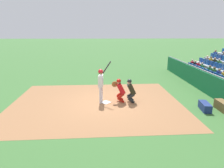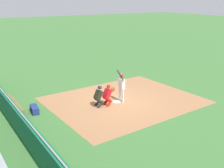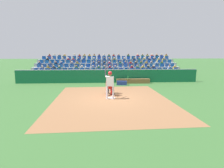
% 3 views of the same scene
% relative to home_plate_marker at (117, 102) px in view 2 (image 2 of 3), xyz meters
% --- Properties ---
extents(ground_plane, '(160.00, 160.00, 0.00)m').
position_rel_home_plate_marker_xyz_m(ground_plane, '(0.00, 0.00, -0.02)').
color(ground_plane, '#3A6B32').
extents(infield_dirt_patch, '(7.43, 9.01, 0.01)m').
position_rel_home_plate_marker_xyz_m(infield_dirt_patch, '(0.00, 0.50, -0.01)').
color(infield_dirt_patch, '#986843').
rests_on(infield_dirt_patch, ground_plane).
extents(home_plate_marker, '(0.62, 0.62, 0.02)m').
position_rel_home_plate_marker_xyz_m(home_plate_marker, '(0.00, 0.00, 0.00)').
color(home_plate_marker, white).
rests_on(home_plate_marker, infield_dirt_patch).
extents(batter_at_plate, '(0.58, 0.69, 2.15)m').
position_rel_home_plate_marker_xyz_m(batter_at_plate, '(0.11, 0.24, 1.09)').
color(batter_at_plate, silver).
rests_on(batter_at_plate, ground_plane).
extents(catcher_crouching, '(0.48, 0.73, 1.28)m').
position_rel_home_plate_marker_xyz_m(catcher_crouching, '(0.12, -0.75, 0.70)').
color(catcher_crouching, red).
rests_on(catcher_crouching, ground_plane).
extents(home_plate_umpire, '(0.46, 0.47, 1.28)m').
position_rel_home_plate_marker_xyz_m(home_plate_umpire, '(0.02, -1.31, 0.68)').
color(home_plate_umpire, black).
rests_on(home_plate_umpire, ground_plane).
extents(dugout_wall, '(17.77, 0.24, 1.32)m').
position_rel_home_plate_marker_xyz_m(dugout_wall, '(0.00, -6.11, 0.62)').
color(dugout_wall, '#125F38').
rests_on(dugout_wall, ground_plane).
extents(dugout_bench, '(3.22, 0.40, 0.44)m').
position_rel_home_plate_marker_xyz_m(dugout_bench, '(-2.40, -5.56, 0.20)').
color(dugout_bench, brown).
rests_on(dugout_bench, ground_plane).
extents(water_bottle_on_bench, '(0.07, 0.07, 0.26)m').
position_rel_home_plate_marker_xyz_m(water_bottle_on_bench, '(-1.91, -5.65, 0.56)').
color(water_bottle_on_bench, green).
rests_on(water_bottle_on_bench, dugout_bench).
extents(equipment_duffel_bag, '(0.97, 0.48, 0.37)m').
position_rel_home_plate_marker_xyz_m(equipment_duffel_bag, '(-1.21, -4.72, 0.17)').
color(equipment_duffel_bag, navy).
rests_on(equipment_duffel_bag, ground_plane).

